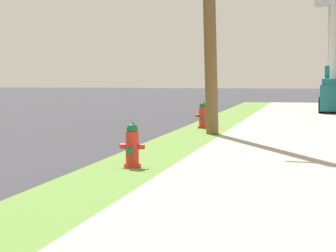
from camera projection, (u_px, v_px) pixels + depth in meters
fire_hydrant_second at (132, 148)px, 12.57m from camera, size 0.42×0.38×0.74m
fire_hydrant_third at (203, 117)px, 21.44m from camera, size 0.42×0.37×0.74m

